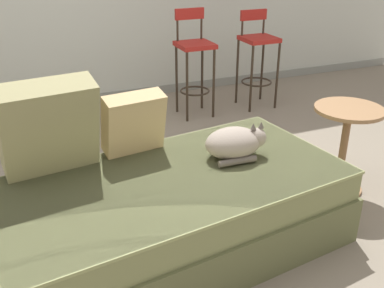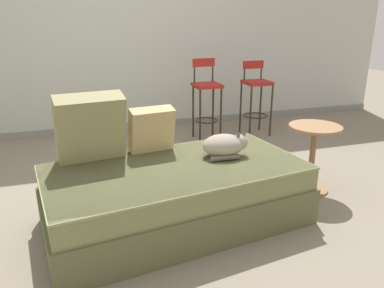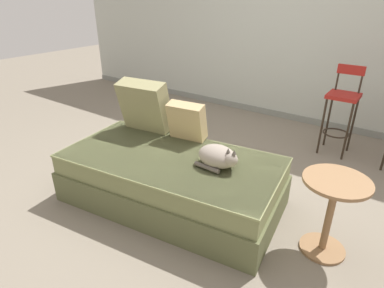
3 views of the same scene
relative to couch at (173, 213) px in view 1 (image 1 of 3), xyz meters
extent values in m
plane|color=slate|center=(0.00, 0.40, -0.23)|extent=(16.00, 16.00, 0.00)
cube|color=gray|center=(0.00, 2.60, -0.18)|extent=(8.00, 0.02, 0.09)
cube|color=brown|center=(0.00, 0.00, -0.09)|extent=(1.97, 1.19, 0.28)
cube|color=olive|center=(0.00, 0.00, 0.13)|extent=(1.92, 1.14, 0.17)
cube|color=#868C57|center=(0.00, 0.00, 0.21)|extent=(1.93, 1.15, 0.02)
cube|color=#847F56|center=(-0.56, 0.30, 0.48)|extent=(0.51, 0.35, 0.51)
cube|color=tan|center=(-0.10, 0.36, 0.40)|extent=(0.36, 0.24, 0.36)
ellipsoid|color=gray|center=(0.40, 0.10, 0.31)|extent=(0.33, 0.25, 0.17)
sphere|color=gray|center=(0.53, 0.07, 0.33)|extent=(0.11, 0.11, 0.11)
cone|color=#544C44|center=(0.51, 0.07, 0.40)|extent=(0.03, 0.03, 0.04)
cone|color=#544C44|center=(0.56, 0.07, 0.40)|extent=(0.03, 0.03, 0.04)
cylinder|color=#544C44|center=(0.37, -0.01, 0.25)|extent=(0.22, 0.05, 0.04)
cylinder|color=#2D2319|center=(0.78, 1.73, 0.10)|extent=(0.02, 0.02, 0.66)
cylinder|color=#2D2319|center=(1.05, 1.73, 0.10)|extent=(0.02, 0.02, 0.66)
cylinder|color=#2D2319|center=(0.78, 1.99, 0.10)|extent=(0.02, 0.02, 0.66)
cylinder|color=#2D2319|center=(1.05, 1.99, 0.10)|extent=(0.02, 0.02, 0.66)
torus|color=#2D2319|center=(0.91, 1.86, 0.01)|extent=(0.29, 0.29, 0.02)
cube|color=maroon|center=(0.91, 1.86, 0.45)|extent=(0.32, 0.32, 0.04)
cylinder|color=#2D2319|center=(0.79, 1.99, 0.57)|extent=(0.02, 0.02, 0.28)
cylinder|color=#2D2319|center=(1.03, 1.99, 0.57)|extent=(0.02, 0.02, 0.28)
cube|color=maroon|center=(0.91, 1.99, 0.71)|extent=(0.28, 0.03, 0.10)
cylinder|color=#2D2319|center=(1.44, 1.71, 0.10)|extent=(0.02, 0.02, 0.66)
cylinder|color=#2D2319|center=(1.73, 1.71, 0.10)|extent=(0.02, 0.02, 0.66)
cylinder|color=#2D2319|center=(1.44, 2.01, 0.10)|extent=(0.02, 0.02, 0.66)
cylinder|color=#2D2319|center=(1.73, 2.01, 0.10)|extent=(0.02, 0.02, 0.66)
torus|color=#2D2319|center=(1.59, 1.86, 0.02)|extent=(0.31, 0.31, 0.02)
cube|color=maroon|center=(1.59, 1.86, 0.45)|extent=(0.32, 0.32, 0.04)
cylinder|color=#2D2319|center=(1.47, 1.99, 0.54)|extent=(0.02, 0.02, 0.23)
cylinder|color=#2D2319|center=(1.71, 1.99, 0.54)|extent=(0.02, 0.02, 0.23)
cube|color=maroon|center=(1.59, 1.99, 0.66)|extent=(0.28, 0.03, 0.10)
cylinder|color=olive|center=(1.27, 0.17, 0.06)|extent=(0.05, 0.05, 0.57)
cylinder|color=olive|center=(1.27, 0.17, -0.22)|extent=(0.32, 0.32, 0.02)
cylinder|color=olive|center=(1.27, 0.17, 0.35)|extent=(0.44, 0.44, 0.02)
camera|label=1|loc=(-0.69, -1.92, 1.36)|focal=42.00mm
camera|label=2|loc=(-0.66, -2.39, 1.22)|focal=35.00mm
camera|label=3|loc=(1.53, -1.83, 1.47)|focal=30.00mm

